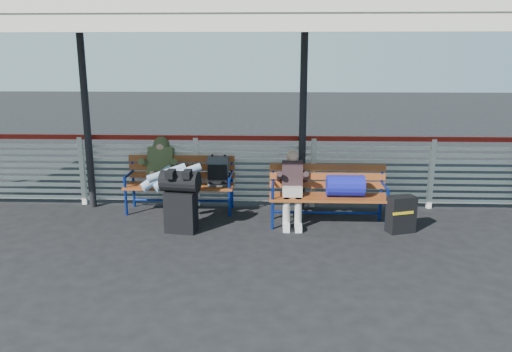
{
  "coord_description": "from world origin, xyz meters",
  "views": [
    {
      "loc": [
        1.36,
        -6.43,
        2.55
      ],
      "look_at": [
        1.06,
        1.0,
        0.76
      ],
      "focal_mm": 35.0,
      "sensor_mm": 36.0,
      "label": 1
    }
  ],
  "objects_px": {
    "luggage_stack": "(181,199)",
    "bench_right": "(336,188)",
    "bench_left": "(193,176)",
    "companion_person": "(292,187)",
    "suitcase_side": "(401,214)",
    "traveler_man": "(167,172)"
  },
  "relations": [
    {
      "from": "bench_right",
      "to": "traveler_man",
      "type": "distance_m",
      "value": 2.68
    },
    {
      "from": "luggage_stack",
      "to": "traveler_man",
      "type": "bearing_deg",
      "value": 125.93
    },
    {
      "from": "luggage_stack",
      "to": "bench_right",
      "type": "distance_m",
      "value": 2.36
    },
    {
      "from": "bench_right",
      "to": "suitcase_side",
      "type": "distance_m",
      "value": 1.03
    },
    {
      "from": "luggage_stack",
      "to": "suitcase_side",
      "type": "xyz_separation_m",
      "value": [
        3.25,
        0.12,
        -0.23
      ]
    },
    {
      "from": "luggage_stack",
      "to": "bench_left",
      "type": "bearing_deg",
      "value": 98.37
    },
    {
      "from": "bench_left",
      "to": "suitcase_side",
      "type": "relative_size",
      "value": 3.28
    },
    {
      "from": "traveler_man",
      "to": "bench_left",
      "type": "bearing_deg",
      "value": 43.83
    },
    {
      "from": "bench_right",
      "to": "companion_person",
      "type": "relative_size",
      "value": 1.57
    },
    {
      "from": "luggage_stack",
      "to": "suitcase_side",
      "type": "distance_m",
      "value": 3.26
    },
    {
      "from": "luggage_stack",
      "to": "bench_left",
      "type": "relative_size",
      "value": 0.52
    },
    {
      "from": "suitcase_side",
      "to": "bench_left",
      "type": "bearing_deg",
      "value": 145.55
    },
    {
      "from": "bench_left",
      "to": "companion_person",
      "type": "distance_m",
      "value": 1.75
    },
    {
      "from": "luggage_stack",
      "to": "bench_left",
      "type": "xyz_separation_m",
      "value": [
        0.01,
        1.03,
        0.09
      ]
    },
    {
      "from": "bench_left",
      "to": "bench_right",
      "type": "height_order",
      "value": "bench_left"
    },
    {
      "from": "luggage_stack",
      "to": "companion_person",
      "type": "height_order",
      "value": "companion_person"
    },
    {
      "from": "suitcase_side",
      "to": "traveler_man",
      "type": "bearing_deg",
      "value": 152.33
    },
    {
      "from": "luggage_stack",
      "to": "bench_right",
      "type": "xyz_separation_m",
      "value": [
        2.32,
        0.42,
        0.08
      ]
    },
    {
      "from": "companion_person",
      "to": "suitcase_side",
      "type": "bearing_deg",
      "value": -10.54
    },
    {
      "from": "bench_left",
      "to": "suitcase_side",
      "type": "distance_m",
      "value": 3.38
    },
    {
      "from": "bench_right",
      "to": "companion_person",
      "type": "distance_m",
      "value": 0.67
    },
    {
      "from": "companion_person",
      "to": "suitcase_side",
      "type": "distance_m",
      "value": 1.66
    }
  ]
}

